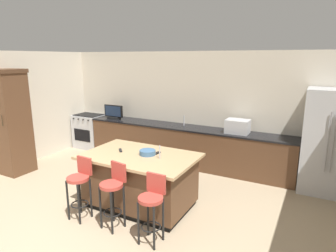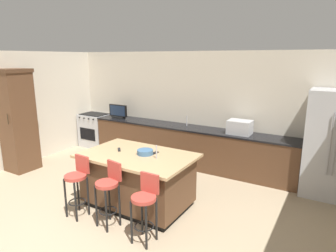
# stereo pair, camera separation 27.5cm
# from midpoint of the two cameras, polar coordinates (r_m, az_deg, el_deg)

# --- Properties ---
(wall_back) EXTENTS (7.38, 0.12, 2.63)m
(wall_back) POSITION_cam_midpoint_polar(r_m,az_deg,el_deg) (7.00, 3.81, 3.61)
(wall_back) COLOR beige
(wall_back) RESTS_ON ground_plane
(wall_left) EXTENTS (0.12, 4.64, 2.63)m
(wall_left) POSITION_cam_midpoint_polar(r_m,az_deg,el_deg) (7.66, -28.18, 2.88)
(wall_left) COLOR beige
(wall_left) RESTS_ON ground_plane
(counter_back) EXTENTS (5.02, 0.62, 0.92)m
(counter_back) POSITION_cam_midpoint_polar(r_m,az_deg,el_deg) (6.89, 1.94, -3.85)
(counter_back) COLOR brown
(counter_back) RESTS_ON ground_plane
(kitchen_island) EXTENTS (1.87, 1.20, 0.92)m
(kitchen_island) POSITION_cam_midpoint_polar(r_m,az_deg,el_deg) (5.04, -7.06, -10.48)
(kitchen_island) COLOR black
(kitchen_island) RESTS_ON ground_plane
(refrigerator) EXTENTS (0.92, 0.78, 1.95)m
(refrigerator) POSITION_cam_midpoint_polar(r_m,az_deg,el_deg) (6.05, 27.97, -2.82)
(refrigerator) COLOR #B7BABF
(refrigerator) RESTS_ON ground_plane
(range_oven) EXTENTS (0.80, 0.63, 0.94)m
(range_oven) POSITION_cam_midpoint_polar(r_m,az_deg,el_deg) (8.53, -15.97, -0.95)
(range_oven) COLOR #B7BABF
(range_oven) RESTS_ON ground_plane
(cabinet_tower) EXTENTS (0.60, 0.64, 2.26)m
(cabinet_tower) POSITION_cam_midpoint_polar(r_m,az_deg,el_deg) (7.15, -29.24, 0.94)
(cabinet_tower) COLOR brown
(cabinet_tower) RESTS_ON ground_plane
(microwave) EXTENTS (0.48, 0.36, 0.29)m
(microwave) POSITION_cam_midpoint_polar(r_m,az_deg,el_deg) (6.31, 12.25, -0.08)
(microwave) COLOR #B7BABF
(microwave) RESTS_ON counter_back
(tv_monitor) EXTENTS (0.56, 0.16, 0.36)m
(tv_monitor) POSITION_cam_midpoint_polar(r_m,az_deg,el_deg) (7.76, -11.61, 2.60)
(tv_monitor) COLOR black
(tv_monitor) RESTS_ON counter_back
(sink_faucet_back) EXTENTS (0.02, 0.02, 0.24)m
(sink_faucet_back) POSITION_cam_midpoint_polar(r_m,az_deg,el_deg) (6.85, 2.01, 1.06)
(sink_faucet_back) COLOR #B2B2B7
(sink_faucet_back) RESTS_ON counter_back
(sink_faucet_island) EXTENTS (0.02, 0.02, 0.22)m
(sink_faucet_island) POSITION_cam_midpoint_polar(r_m,az_deg,el_deg) (4.64, -3.34, -5.13)
(sink_faucet_island) COLOR #B2B2B7
(sink_faucet_island) RESTS_ON kitchen_island
(bar_stool_left) EXTENTS (0.34, 0.35, 0.98)m
(bar_stool_left) POSITION_cam_midpoint_polar(r_m,az_deg,el_deg) (4.85, -18.45, -10.54)
(bar_stool_left) COLOR #B23D33
(bar_stool_left) RESTS_ON ground_plane
(bar_stool_center) EXTENTS (0.34, 0.36, 0.99)m
(bar_stool_center) POSITION_cam_midpoint_polar(r_m,az_deg,el_deg) (4.47, -12.43, -12.14)
(bar_stool_center) COLOR #B23D33
(bar_stool_center) RESTS_ON ground_plane
(bar_stool_right) EXTENTS (0.34, 0.34, 0.96)m
(bar_stool_right) POSITION_cam_midpoint_polar(r_m,az_deg,el_deg) (4.08, -5.16, -14.85)
(bar_stool_right) COLOR #B23D33
(bar_stool_right) RESTS_ON ground_plane
(fruit_bowl) EXTENTS (0.27, 0.27, 0.08)m
(fruit_bowl) POSITION_cam_midpoint_polar(r_m,az_deg,el_deg) (4.86, -5.65, -5.18)
(fruit_bowl) COLOR #3F668C
(fruit_bowl) RESTS_ON kitchen_island
(cell_phone) EXTENTS (0.08, 0.15, 0.01)m
(cell_phone) POSITION_cam_midpoint_polar(r_m,az_deg,el_deg) (4.93, -3.73, -5.31)
(cell_phone) COLOR black
(cell_phone) RESTS_ON kitchen_island
(tv_remote) EXTENTS (0.15, 0.15, 0.02)m
(tv_remote) POSITION_cam_midpoint_polar(r_m,az_deg,el_deg) (5.13, -10.81, -4.71)
(tv_remote) COLOR black
(tv_remote) RESTS_ON kitchen_island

